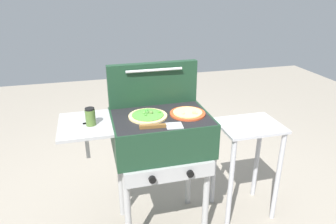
# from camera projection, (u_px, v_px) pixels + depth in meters

# --- Properties ---
(ground_plane) EXTENTS (8.00, 8.00, 0.00)m
(ground_plane) POSITION_uv_depth(u_px,v_px,m) (162.00, 224.00, 2.38)
(ground_plane) COLOR gray
(grill) EXTENTS (0.96, 0.53, 0.90)m
(grill) POSITION_uv_depth(u_px,v_px,m) (159.00, 136.00, 2.08)
(grill) COLOR #193823
(grill) RESTS_ON ground_plane
(grill_lid_open) EXTENTS (0.63, 0.08, 0.30)m
(grill_lid_open) POSITION_uv_depth(u_px,v_px,m) (153.00, 84.00, 2.17)
(grill_lid_open) COLOR #193823
(grill_lid_open) RESTS_ON grill
(pizza_veggie) EXTENTS (0.25, 0.25, 0.04)m
(pizza_veggie) POSITION_uv_depth(u_px,v_px,m) (148.00, 116.00, 2.01)
(pizza_veggie) COLOR #E0C17F
(pizza_veggie) RESTS_ON grill
(pizza_cheese) EXTENTS (0.23, 0.23, 0.03)m
(pizza_cheese) POSITION_uv_depth(u_px,v_px,m) (188.00, 113.00, 2.05)
(pizza_cheese) COLOR #C64723
(pizza_cheese) RESTS_ON grill
(sauce_jar) EXTENTS (0.06, 0.06, 0.11)m
(sauce_jar) POSITION_uv_depth(u_px,v_px,m) (90.00, 117.00, 1.88)
(sauce_jar) COLOR #4C6B2D
(sauce_jar) RESTS_ON grill
(spatula) EXTENTS (0.26, 0.10, 0.02)m
(spatula) POSITION_uv_depth(u_px,v_px,m) (162.00, 126.00, 1.87)
(spatula) COLOR #B7BABF
(spatula) RESTS_ON grill
(prep_table) EXTENTS (0.44, 0.36, 0.76)m
(prep_table) POSITION_uv_depth(u_px,v_px,m) (247.00, 151.00, 2.33)
(prep_table) COLOR #B2B2B7
(prep_table) RESTS_ON ground_plane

